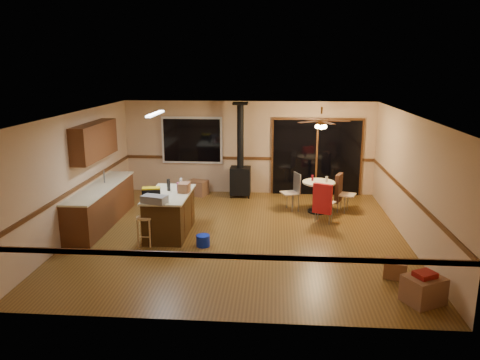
# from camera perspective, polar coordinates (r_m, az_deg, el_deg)

# --- Properties ---
(floor) EXTENTS (7.00, 7.00, 0.00)m
(floor) POSITION_cam_1_polar(r_m,az_deg,el_deg) (10.14, -0.13, -6.73)
(floor) COLOR brown
(floor) RESTS_ON ground
(ceiling) EXTENTS (7.00, 7.00, 0.00)m
(ceiling) POSITION_cam_1_polar(r_m,az_deg,el_deg) (9.54, -0.14, 8.05)
(ceiling) COLOR silver
(ceiling) RESTS_ON ground
(wall_back) EXTENTS (7.00, 0.00, 7.00)m
(wall_back) POSITION_cam_1_polar(r_m,az_deg,el_deg) (13.18, 1.06, 3.96)
(wall_back) COLOR tan
(wall_back) RESTS_ON ground
(wall_front) EXTENTS (7.00, 0.00, 7.00)m
(wall_front) POSITION_cam_1_polar(r_m,az_deg,el_deg) (6.42, -2.60, -6.81)
(wall_front) COLOR tan
(wall_front) RESTS_ON ground
(wall_left) EXTENTS (0.00, 7.00, 7.00)m
(wall_left) POSITION_cam_1_polar(r_m,az_deg,el_deg) (10.62, -19.32, 0.74)
(wall_left) COLOR tan
(wall_left) RESTS_ON ground
(wall_right) EXTENTS (0.00, 7.00, 7.00)m
(wall_right) POSITION_cam_1_polar(r_m,az_deg,el_deg) (10.11, 20.05, 0.06)
(wall_right) COLOR tan
(wall_right) RESTS_ON ground
(chair_rail) EXTENTS (7.00, 7.00, 0.08)m
(chair_rail) POSITION_cam_1_polar(r_m,az_deg,el_deg) (9.83, -0.13, -1.27)
(chair_rail) COLOR #4B2A12
(chair_rail) RESTS_ON ground
(window) EXTENTS (1.72, 0.10, 1.32)m
(window) POSITION_cam_1_polar(r_m,az_deg,el_deg) (13.29, -5.87, 4.84)
(window) COLOR black
(window) RESTS_ON ground
(sliding_door) EXTENTS (2.52, 0.10, 2.10)m
(sliding_door) POSITION_cam_1_polar(r_m,az_deg,el_deg) (13.21, 9.31, 2.69)
(sliding_door) COLOR black
(sliding_door) RESTS_ON ground
(lower_cabinets) EXTENTS (0.60, 3.00, 0.86)m
(lower_cabinets) POSITION_cam_1_polar(r_m,az_deg,el_deg) (11.17, -16.55, -3.04)
(lower_cabinets) COLOR #552B15
(lower_cabinets) RESTS_ON ground
(countertop) EXTENTS (0.64, 3.04, 0.04)m
(countertop) POSITION_cam_1_polar(r_m,az_deg,el_deg) (11.05, -16.70, -0.81)
(countertop) COLOR beige
(countertop) RESTS_ON lower_cabinets
(upper_cabinets) EXTENTS (0.35, 2.00, 0.80)m
(upper_cabinets) POSITION_cam_1_polar(r_m,az_deg,el_deg) (11.07, -17.31, 4.58)
(upper_cabinets) COLOR #552B15
(upper_cabinets) RESTS_ON ground
(kitchen_island) EXTENTS (0.88, 1.68, 0.90)m
(kitchen_island) POSITION_cam_1_polar(r_m,az_deg,el_deg) (10.21, -8.57, -4.05)
(kitchen_island) COLOR #39230E
(kitchen_island) RESTS_ON ground
(wood_stove) EXTENTS (0.55, 0.50, 2.52)m
(wood_stove) POSITION_cam_1_polar(r_m,az_deg,el_deg) (12.87, 0.05, 1.12)
(wood_stove) COLOR black
(wood_stove) RESTS_ON ground
(ceiling_fan) EXTENTS (0.24, 0.24, 0.55)m
(ceiling_fan) POSITION_cam_1_polar(r_m,az_deg,el_deg) (11.37, 9.88, 6.82)
(ceiling_fan) COLOR brown
(ceiling_fan) RESTS_ON ceiling
(fluorescent_strip) EXTENTS (0.10, 1.20, 0.04)m
(fluorescent_strip) POSITION_cam_1_polar(r_m,az_deg,el_deg) (10.14, -10.29, 7.95)
(fluorescent_strip) COLOR white
(fluorescent_strip) RESTS_ON ceiling
(toolbox_grey) EXTENTS (0.55, 0.39, 0.15)m
(toolbox_grey) POSITION_cam_1_polar(r_m,az_deg,el_deg) (9.42, -10.39, -2.33)
(toolbox_grey) COLOR slate
(toolbox_grey) RESTS_ON kitchen_island
(toolbox_black) EXTENTS (0.40, 0.27, 0.20)m
(toolbox_black) POSITION_cam_1_polar(r_m,az_deg,el_deg) (9.74, -10.76, -1.65)
(toolbox_black) COLOR black
(toolbox_black) RESTS_ON kitchen_island
(toolbox_yellow_lid) EXTENTS (0.39, 0.26, 0.03)m
(toolbox_yellow_lid) POSITION_cam_1_polar(r_m,az_deg,el_deg) (9.71, -10.79, -0.98)
(toolbox_yellow_lid) COLOR gold
(toolbox_yellow_lid) RESTS_ON toolbox_black
(box_on_island) EXTENTS (0.24, 0.32, 0.20)m
(box_on_island) POSITION_cam_1_polar(r_m,az_deg,el_deg) (10.12, -6.83, -0.92)
(box_on_island) COLOR brown
(box_on_island) RESTS_ON kitchen_island
(bottle_dark) EXTENTS (0.10, 0.10, 0.26)m
(bottle_dark) POSITION_cam_1_polar(r_m,az_deg,el_deg) (10.28, -8.70, -0.59)
(bottle_dark) COLOR black
(bottle_dark) RESTS_ON kitchen_island
(bottle_pink) EXTENTS (0.07, 0.07, 0.20)m
(bottle_pink) POSITION_cam_1_polar(r_m,az_deg,el_deg) (10.18, -7.54, -0.86)
(bottle_pink) COLOR #D84C8C
(bottle_pink) RESTS_ON kitchen_island
(bottle_white) EXTENTS (0.06, 0.06, 0.18)m
(bottle_white) POSITION_cam_1_polar(r_m,az_deg,el_deg) (10.63, -7.20, -0.27)
(bottle_white) COLOR white
(bottle_white) RESTS_ON kitchen_island
(bar_stool) EXTENTS (0.38, 0.38, 0.61)m
(bar_stool) POSITION_cam_1_polar(r_m,az_deg,el_deg) (9.68, -11.45, -6.11)
(bar_stool) COLOR tan
(bar_stool) RESTS_ON floor
(blue_bucket) EXTENTS (0.33, 0.33, 0.23)m
(blue_bucket) POSITION_cam_1_polar(r_m,az_deg,el_deg) (9.55, -4.53, -7.38)
(blue_bucket) COLOR #0D25B9
(blue_bucket) RESTS_ON floor
(dining_table) EXTENTS (0.80, 0.80, 0.78)m
(dining_table) POSITION_cam_1_polar(r_m,az_deg,el_deg) (11.69, 9.54, -1.40)
(dining_table) COLOR black
(dining_table) RESTS_ON ground
(glass_red) EXTENTS (0.07, 0.07, 0.14)m
(glass_red) POSITION_cam_1_polar(r_m,az_deg,el_deg) (11.70, 8.83, 0.27)
(glass_red) COLOR #590C14
(glass_red) RESTS_ON dining_table
(glass_cream) EXTENTS (0.08, 0.08, 0.15)m
(glass_cream) POSITION_cam_1_polar(r_m,az_deg,el_deg) (11.58, 10.52, 0.08)
(glass_cream) COLOR beige
(glass_cream) RESTS_ON dining_table
(chair_left) EXTENTS (0.52, 0.52, 0.51)m
(chair_left) POSITION_cam_1_polar(r_m,az_deg,el_deg) (11.77, 6.58, -0.89)
(chair_left) COLOR #C3AE91
(chair_left) RESTS_ON ground
(chair_near) EXTENTS (0.58, 0.60, 0.70)m
(chair_near) POSITION_cam_1_polar(r_m,az_deg,el_deg) (10.85, 10.07, -2.25)
(chair_near) COLOR #C3AE91
(chair_near) RESTS_ON ground
(chair_right) EXTENTS (0.58, 0.56, 0.70)m
(chair_right) POSITION_cam_1_polar(r_m,az_deg,el_deg) (11.84, 12.06, -0.97)
(chair_right) COLOR #C3AE91
(chair_right) RESTS_ON ground
(box_under_window) EXTENTS (0.63, 0.57, 0.42)m
(box_under_window) POSITION_cam_1_polar(r_m,az_deg,el_deg) (13.18, -5.21, -0.96)
(box_under_window) COLOR brown
(box_under_window) RESTS_ON floor
(box_corner_a) EXTENTS (0.71, 0.68, 0.42)m
(box_corner_a) POSITION_cam_1_polar(r_m,az_deg,el_deg) (7.89, 21.46, -12.33)
(box_corner_a) COLOR brown
(box_corner_a) RESTS_ON floor
(box_corner_b) EXTENTS (0.46, 0.42, 0.30)m
(box_corner_b) POSITION_cam_1_polar(r_m,az_deg,el_deg) (8.61, 18.43, -10.25)
(box_corner_b) COLOR brown
(box_corner_b) RESTS_ON floor
(box_small_red) EXTENTS (0.39, 0.37, 0.08)m
(box_small_red) POSITION_cam_1_polar(r_m,az_deg,el_deg) (7.79, 21.63, -10.66)
(box_small_red) COLOR maroon
(box_small_red) RESTS_ON box_corner_a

